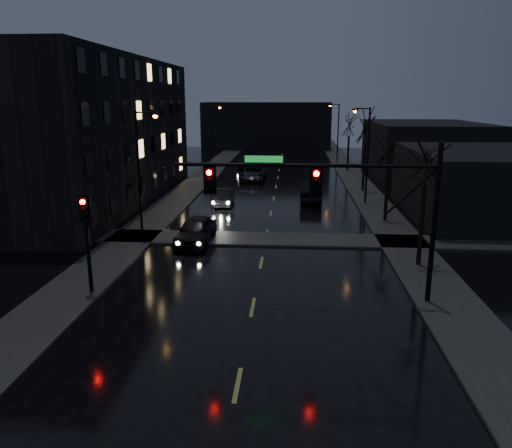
% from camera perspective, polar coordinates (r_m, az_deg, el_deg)
% --- Properties ---
extents(ground, '(160.00, 160.00, 0.00)m').
position_cam_1_polar(ground, '(14.79, -3.02, -21.99)').
color(ground, black).
rests_on(ground, ground).
extents(sidewalk_left, '(3.00, 140.00, 0.12)m').
position_cam_1_polar(sidewalk_left, '(48.68, -7.90, 3.81)').
color(sidewalk_left, '#2D2D2B').
rests_on(sidewalk_left, ground).
extents(sidewalk_right, '(3.00, 140.00, 0.12)m').
position_cam_1_polar(sidewalk_right, '(48.12, 12.36, 3.50)').
color(sidewalk_right, '#2D2D2B').
rests_on(sidewalk_right, ground).
extents(sidewalk_cross, '(40.00, 3.00, 0.12)m').
position_cam_1_polar(sidewalk_cross, '(31.58, 1.11, -1.73)').
color(sidewalk_cross, '#2D2D2B').
rests_on(sidewalk_cross, ground).
extents(apartment_block, '(12.00, 30.00, 12.00)m').
position_cam_1_polar(apartment_block, '(45.65, -19.51, 9.98)').
color(apartment_block, black).
rests_on(apartment_block, ground).
extents(commercial_right_near, '(10.00, 14.00, 5.00)m').
position_cam_1_polar(commercial_right_near, '(40.79, 24.11, 4.18)').
color(commercial_right_near, black).
rests_on(commercial_right_near, ground).
extents(commercial_right_far, '(12.00, 18.00, 6.00)m').
position_cam_1_polar(commercial_right_far, '(62.05, 18.71, 8.17)').
color(commercial_right_far, black).
rests_on(commercial_right_far, ground).
extents(far_block, '(22.00, 10.00, 8.00)m').
position_cam_1_polar(far_block, '(90.07, 1.24, 11.19)').
color(far_block, black).
rests_on(far_block, ground).
extents(signal_mast, '(11.11, 0.41, 7.00)m').
position_cam_1_polar(signal_mast, '(21.30, 10.20, 3.54)').
color(signal_mast, black).
rests_on(signal_mast, ground).
extents(signal_pole_left, '(0.35, 0.41, 4.53)m').
position_cam_1_polar(signal_pole_left, '(23.43, -18.81, -0.69)').
color(signal_pole_left, black).
rests_on(signal_pole_left, ground).
extents(tree_near, '(3.52, 3.52, 8.08)m').
position_cam_1_polar(tree_near, '(26.83, 19.04, 8.07)').
color(tree_near, black).
rests_on(tree_near, ground).
extents(tree_mid_a, '(3.30, 3.30, 7.58)m').
position_cam_1_polar(tree_mid_a, '(36.59, 15.06, 9.18)').
color(tree_mid_a, black).
rests_on(tree_mid_a, ground).
extents(tree_mid_b, '(3.74, 3.74, 8.59)m').
position_cam_1_polar(tree_mid_b, '(48.36, 12.49, 11.37)').
color(tree_mid_b, black).
rests_on(tree_mid_b, ground).
extents(tree_far, '(3.43, 3.43, 7.88)m').
position_cam_1_polar(tree_far, '(62.26, 10.64, 11.51)').
color(tree_far, black).
rests_on(tree_far, ground).
extents(streetlight_l_near, '(1.53, 0.28, 8.00)m').
position_cam_1_polar(streetlight_l_near, '(31.46, -12.92, 6.63)').
color(streetlight_l_near, black).
rests_on(streetlight_l_near, ground).
extents(streetlight_l_far, '(1.53, 0.28, 8.00)m').
position_cam_1_polar(streetlight_l_far, '(57.70, -5.09, 10.22)').
color(streetlight_l_far, black).
rests_on(streetlight_l_far, ground).
extents(streetlight_r_mid, '(1.53, 0.28, 8.00)m').
position_cam_1_polar(streetlight_r_mid, '(42.44, 12.39, 8.54)').
color(streetlight_r_mid, black).
rests_on(streetlight_r_mid, ground).
extents(streetlight_r_far, '(1.53, 0.28, 8.00)m').
position_cam_1_polar(streetlight_r_far, '(70.20, 9.20, 10.80)').
color(streetlight_r_far, black).
rests_on(streetlight_r_far, ground).
extents(oncoming_car_a, '(2.16, 4.94, 1.65)m').
position_cam_1_polar(oncoming_car_a, '(30.83, -6.92, -0.75)').
color(oncoming_car_a, black).
rests_on(oncoming_car_a, ground).
extents(oncoming_car_b, '(1.54, 4.11, 1.34)m').
position_cam_1_polar(oncoming_car_b, '(41.85, -3.65, 3.08)').
color(oncoming_car_b, black).
rests_on(oncoming_car_b, ground).
extents(oncoming_car_c, '(2.71, 5.63, 1.55)m').
position_cam_1_polar(oncoming_car_c, '(54.60, -0.29, 5.83)').
color(oncoming_car_c, black).
rests_on(oncoming_car_c, ground).
extents(oncoming_car_d, '(2.58, 5.31, 1.49)m').
position_cam_1_polar(oncoming_car_d, '(64.18, -1.35, 7.06)').
color(oncoming_car_d, black).
rests_on(oncoming_car_d, ground).
extents(lead_car, '(1.98, 5.22, 1.70)m').
position_cam_1_polar(lead_car, '(43.45, 6.34, 3.67)').
color(lead_car, black).
rests_on(lead_car, ground).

